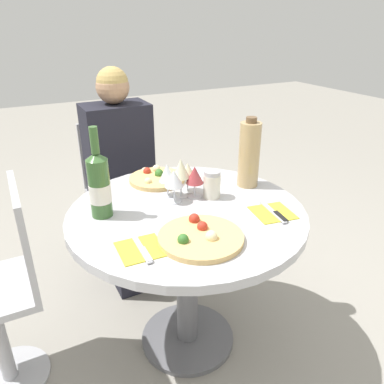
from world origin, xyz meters
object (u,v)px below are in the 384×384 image
at_px(chair_behind_diner, 120,195).
at_px(tall_carafe, 249,154).
at_px(dining_table, 187,238).
at_px(chair_empty_side, 4,294).
at_px(wine_bottle, 99,185).
at_px(seated_diner, 126,190).
at_px(pizza_large, 200,237).

relative_size(chair_behind_diner, tall_carafe, 2.73).
height_order(dining_table, tall_carafe, tall_carafe).
height_order(chair_behind_diner, chair_empty_side, same).
relative_size(dining_table, wine_bottle, 2.70).
xyz_separation_m(chair_behind_diner, wine_bottle, (-0.27, -0.71, 0.40)).
height_order(chair_behind_diner, tall_carafe, tall_carafe).
relative_size(dining_table, seated_diner, 0.81).
bearing_deg(wine_bottle, pizza_large, -52.69).
xyz_separation_m(chair_behind_diner, tall_carafe, (0.41, -0.73, 0.42)).
relative_size(pizza_large, wine_bottle, 0.85).
bearing_deg(tall_carafe, dining_table, -165.76).
distance_m(seated_diner, wine_bottle, 0.70).
bearing_deg(pizza_large, chair_empty_side, 149.88).
relative_size(chair_empty_side, tall_carafe, 2.73).
height_order(seated_diner, tall_carafe, seated_diner).
relative_size(seated_diner, tall_carafe, 3.74).
distance_m(dining_table, wine_bottle, 0.43).
distance_m(chair_empty_side, pizza_large, 0.81).
bearing_deg(seated_diner, wine_bottle, 64.72).
relative_size(seated_diner, chair_empty_side, 1.37).
relative_size(chair_empty_side, wine_bottle, 2.44).
distance_m(pizza_large, tall_carafe, 0.54).
xyz_separation_m(chair_empty_side, pizza_large, (0.66, -0.38, 0.28)).
distance_m(seated_diner, pizza_large, 0.92).
relative_size(seated_diner, pizza_large, 3.95).
xyz_separation_m(dining_table, chair_behind_diner, (-0.05, 0.82, -0.13)).
xyz_separation_m(dining_table, tall_carafe, (0.36, 0.09, 0.29)).
xyz_separation_m(seated_diner, pizza_large, (-0.01, -0.90, 0.19)).
bearing_deg(chair_empty_side, seated_diner, -52.35).
relative_size(dining_table, pizza_large, 3.19).
height_order(seated_diner, chair_empty_side, seated_diner).
bearing_deg(dining_table, wine_bottle, 160.63).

